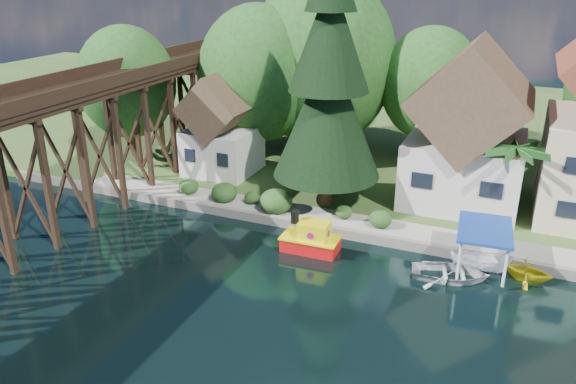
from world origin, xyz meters
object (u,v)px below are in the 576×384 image
object	(u,v)px
conifer	(329,81)
palm_tree	(516,153)
tugboat	(311,239)
boat_canopy	(482,253)
trestle_bridge	(84,136)
boat_white_a	(450,272)
house_left	(467,135)
boat_yellow	(528,269)
shed	(222,131)

from	to	relation	value
conifer	palm_tree	size ratio (longest dim) A/B	3.13
palm_tree	tugboat	world-z (taller)	palm_tree
conifer	boat_canopy	world-z (taller)	conifer
boat_canopy	trestle_bridge	bearing A→B (deg)	-175.77
palm_tree	boat_white_a	bearing A→B (deg)	-108.71
house_left	boat_white_a	size ratio (longest dim) A/B	2.66
trestle_bridge	house_left	distance (m)	25.42
conifer	palm_tree	distance (m)	12.12
tugboat	boat_white_a	world-z (taller)	tugboat
palm_tree	boat_yellow	xyz separation A→B (m)	(1.49, -5.42, -4.69)
shed	palm_tree	xyz separation A→B (m)	(21.16, -2.09, 1.55)
conifer	boat_canopy	size ratio (longest dim) A/B	4.09
trestle_bridge	boat_canopy	xyz separation A→B (m)	(25.22, 1.87, -4.22)
trestle_bridge	boat_white_a	xyz separation A→B (m)	(23.83, 0.37, -4.92)
palm_tree	boat_white_a	distance (m)	8.78
shed	tugboat	bearing A→B (deg)	-39.41
tugboat	boat_yellow	world-z (taller)	tugboat
boat_canopy	house_left	bearing A→B (deg)	103.94
conifer	trestle_bridge	bearing A→B (deg)	-156.59
conifer	palm_tree	world-z (taller)	conifer
tugboat	boat_yellow	bearing A→B (deg)	6.50
house_left	shed	world-z (taller)	house_left
trestle_bridge	conifer	size ratio (longest dim) A/B	2.53
trestle_bridge	tugboat	world-z (taller)	trestle_bridge
tugboat	boat_yellow	xyz separation A→B (m)	(11.87, 1.35, -0.06)
trestle_bridge	conifer	distance (m)	16.31
house_left	shed	size ratio (longest dim) A/B	1.40
boat_white_a	boat_yellow	bearing A→B (deg)	-80.51
boat_canopy	shed	bearing A→B (deg)	159.75
palm_tree	house_left	bearing A→B (deg)	131.34
boat_white_a	boat_canopy	distance (m)	2.16
conifer	boat_yellow	bearing A→B (deg)	-19.05
trestle_bridge	boat_white_a	size ratio (longest dim) A/B	10.66
conifer	boat_white_a	bearing A→B (deg)	-32.85
house_left	boat_yellow	world-z (taller)	house_left
house_left	boat_white_a	bearing A→B (deg)	-85.47
tugboat	shed	bearing A→B (deg)	140.59
palm_tree	shed	bearing A→B (deg)	174.37
trestle_bridge	tugboat	xyz separation A→B (m)	(15.78, 0.47, -4.61)
tugboat	boat_canopy	distance (m)	9.56
shed	boat_white_a	size ratio (longest dim) A/B	1.89
shed	boat_canopy	bearing A→B (deg)	-20.25
palm_tree	boat_yellow	bearing A→B (deg)	-74.61
shed	palm_tree	world-z (taller)	shed
trestle_bridge	house_left	xyz separation A→B (m)	(23.00, 10.83, -0.21)
house_left	boat_canopy	world-z (taller)	house_left
trestle_bridge	shed	size ratio (longest dim) A/B	5.63
trestle_bridge	tugboat	bearing A→B (deg)	1.71
trestle_bridge	house_left	size ratio (longest dim) A/B	4.01
boat_white_a	boat_canopy	size ratio (longest dim) A/B	0.97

